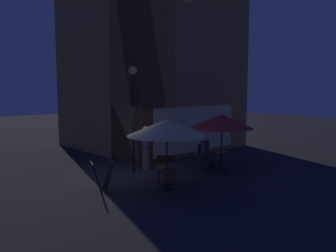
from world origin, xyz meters
name	(u,v)px	position (x,y,z in m)	size (l,w,h in m)	color
ground_plane	(129,180)	(0.00, 0.00, 0.00)	(60.00, 60.00, 0.00)	#292628
cafe_building	(149,57)	(3.99, 3.70, 4.67)	(7.45, 7.27, 9.35)	#A27646
street_lamp_near_corner	(133,100)	(0.75, 0.72, 2.75)	(0.32, 0.32, 3.97)	black
menu_sandwich_board	(102,177)	(-1.47, -0.59, 0.48)	(0.82, 0.77, 0.92)	black
cafe_table_0	(167,172)	(0.18, -1.73, 0.55)	(0.74, 0.74, 0.75)	black
cafe_table_1	(221,157)	(3.50, -1.25, 0.50)	(0.63, 0.63, 0.74)	black
patio_umbrella_0	(167,128)	(0.18, -1.73, 1.96)	(2.49, 2.49, 2.22)	black
patio_umbrella_1	(222,121)	(3.50, -1.25, 1.90)	(2.42, 2.42, 2.17)	black
cafe_chair_0	(170,179)	(-0.33, -2.40, 0.56)	(0.54, 0.54, 0.90)	#52341F
cafe_chair_1	(163,166)	(0.69, -1.00, 0.54)	(0.59, 0.59, 0.90)	brown
cafe_chair_2	(203,153)	(3.36, -0.42, 0.57)	(0.48, 0.48, 0.94)	brown
cafe_chair_3	(211,160)	(2.66, -1.45, 0.53)	(0.52, 0.52, 0.88)	black
patron_seated_0	(206,150)	(3.38, -0.56, 0.70)	(0.39, 0.53, 1.24)	black
patron_standing_1	(146,148)	(1.34, 0.73, 0.88)	(0.33, 0.33, 1.72)	#846165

